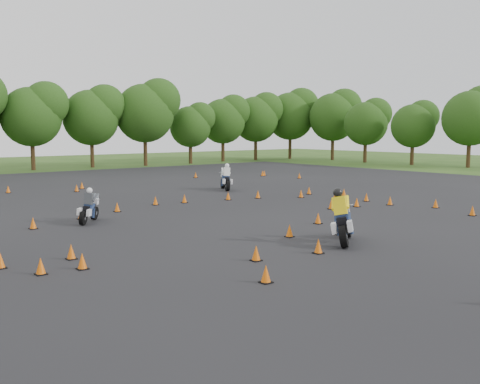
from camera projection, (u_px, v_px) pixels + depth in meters
The scene contains 7 objects.
ground at pixel (304, 231), 21.13m from camera, with size 140.00×140.00×0.00m, color #2D5119.
asphalt_pad at pixel (214, 213), 25.76m from camera, with size 62.00×62.00×0.00m, color black.
treeline at pixel (48, 124), 49.07m from camera, with size 87.12×32.47×10.44m.
traffic_cones at pixel (217, 210), 25.34m from camera, with size 36.40×33.09×0.45m.
rider_grey at pixel (88, 205), 23.01m from camera, with size 1.98×0.61×1.53m, color #36393C, non-canonical shape.
rider_yellow at pixel (348, 215), 18.75m from camera, with size 2.55×0.78×1.97m, color yellow, non-canonical shape.
rider_white at pixel (225, 177), 35.75m from camera, with size 2.30×0.71×1.78m, color silver, non-canonical shape.
Camera 1 is at (-15.10, -14.55, 3.94)m, focal length 40.00 mm.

